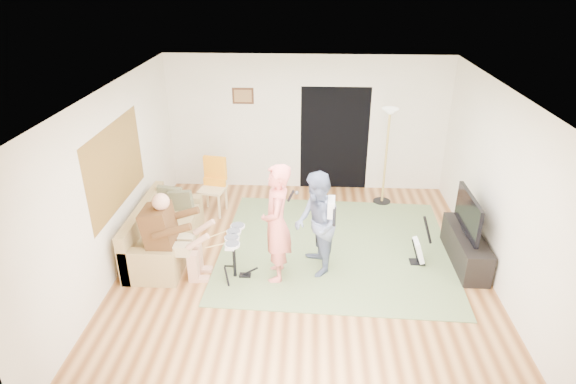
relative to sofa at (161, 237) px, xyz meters
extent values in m
plane|color=brown|center=(2.29, -0.38, -0.26)|extent=(6.00, 6.00, 0.00)
plane|color=white|center=(2.29, -0.38, 2.44)|extent=(6.00, 6.00, 0.00)
plane|color=olive|center=(-0.46, -0.18, 1.29)|extent=(0.00, 2.05, 2.05)
plane|color=black|center=(2.84, 2.61, 0.79)|extent=(2.10, 0.00, 2.10)
cube|color=#3F2314|center=(1.04, 2.61, 1.64)|extent=(0.42, 0.03, 0.32)
cube|color=#617647|center=(2.80, 0.23, -0.26)|extent=(3.80, 3.51, 0.02)
cube|color=#A18550|center=(0.09, 0.00, -0.07)|extent=(0.79, 1.59, 0.39)
cube|color=#A18550|center=(-0.25, 0.00, 0.13)|extent=(0.15, 1.96, 0.79)
cube|color=#A18550|center=(0.09, 0.89, 0.02)|extent=(0.79, 0.19, 0.56)
cube|color=#A18550|center=(0.09, -0.89, 0.02)|extent=(0.79, 0.19, 0.56)
cube|color=#523217|center=(0.24, -0.65, 0.54)|extent=(0.38, 0.49, 0.62)
sphere|color=tan|center=(0.30, -0.65, 0.95)|extent=(0.24, 0.24, 0.24)
cylinder|color=black|center=(1.29, -0.65, 0.09)|extent=(0.05, 0.05, 0.66)
cube|color=silver|center=(1.29, -0.65, 0.41)|extent=(0.13, 0.66, 0.04)
imported|color=#E56C63|center=(1.91, -0.61, 0.63)|extent=(0.46, 0.67, 1.78)
imported|color=slate|center=(2.48, -0.42, 0.53)|extent=(0.76, 0.88, 1.59)
cube|color=black|center=(4.06, -0.16, -0.25)|extent=(0.23, 0.18, 0.03)
cube|color=white|center=(4.06, -0.16, -0.03)|extent=(0.18, 0.27, 0.35)
cylinder|color=black|center=(4.15, -0.16, 0.33)|extent=(0.18, 0.04, 0.46)
cylinder|color=black|center=(3.78, 1.96, -0.25)|extent=(0.33, 0.33, 0.03)
cylinder|color=tan|center=(3.78, 1.96, 0.64)|extent=(0.04, 0.04, 1.77)
cone|color=white|center=(3.78, 1.96, 1.55)|extent=(0.30, 0.30, 0.12)
cube|color=#D5BE8B|center=(0.59, 1.36, 0.21)|extent=(0.51, 0.51, 0.04)
cube|color=orange|center=(0.59, 1.56, 0.56)|extent=(0.43, 0.16, 0.44)
cube|color=black|center=(4.79, -0.07, -0.01)|extent=(0.40, 1.40, 0.50)
cube|color=black|center=(4.74, -0.07, 0.59)|extent=(0.06, 1.08, 0.58)
camera|label=1|loc=(2.37, -6.52, 3.94)|focal=30.00mm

